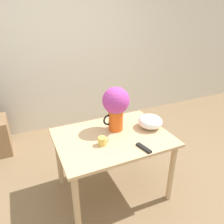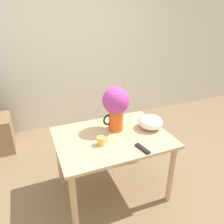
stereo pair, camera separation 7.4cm
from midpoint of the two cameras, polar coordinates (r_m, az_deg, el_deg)
ground_plane at (r=2.58m, az=-1.66°, el=-21.64°), size 12.00×12.00×0.00m
wall_back at (r=3.64m, az=-14.09°, el=15.38°), size 8.00×0.05×2.60m
table at (r=2.28m, az=-0.73°, el=-8.66°), size 1.13×0.84×0.72m
flower_vase at (r=2.21m, az=0.06°, el=1.90°), size 0.28×0.28×0.47m
coffee_mug at (r=2.07m, az=-3.58°, el=-7.59°), size 0.11×0.08×0.08m
white_bowl at (r=2.37m, az=9.05°, el=-2.47°), size 0.26×0.26×0.14m
remote_control at (r=2.04m, az=7.27°, el=-9.30°), size 0.07×0.18×0.02m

